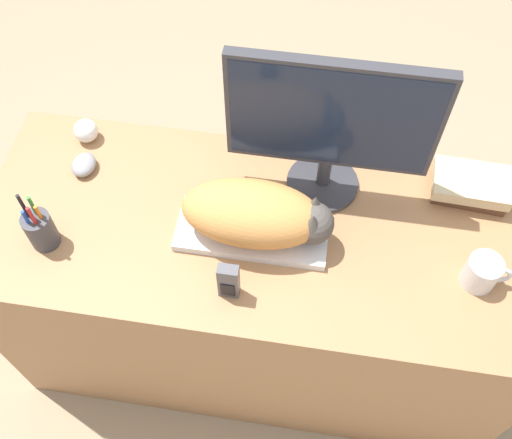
{
  "coord_description": "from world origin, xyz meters",
  "views": [
    {
      "loc": [
        0.12,
        -0.52,
        2.09
      ],
      "look_at": [
        -0.01,
        0.29,
        0.82
      ],
      "focal_mm": 42.0,
      "sensor_mm": 36.0,
      "label": 1
    }
  ],
  "objects_px": {
    "computer_mouse": "(84,165)",
    "coffee_mug": "(483,273)",
    "keyboard": "(252,232)",
    "monitor": "(332,123)",
    "book_stack": "(470,185)",
    "cat": "(259,214)",
    "pen_cup": "(40,229)",
    "baseball": "(86,131)",
    "phone": "(229,281)"
  },
  "relations": [
    {
      "from": "coffee_mug",
      "to": "pen_cup",
      "type": "distance_m",
      "value": 1.1
    },
    {
      "from": "cat",
      "to": "pen_cup",
      "type": "bearing_deg",
      "value": -169.42
    },
    {
      "from": "keyboard",
      "to": "phone",
      "type": "relative_size",
      "value": 3.29
    },
    {
      "from": "phone",
      "to": "book_stack",
      "type": "bearing_deg",
      "value": 33.92
    },
    {
      "from": "cat",
      "to": "phone",
      "type": "bearing_deg",
      "value": -105.45
    },
    {
      "from": "computer_mouse",
      "to": "coffee_mug",
      "type": "bearing_deg",
      "value": -9.98
    },
    {
      "from": "cat",
      "to": "baseball",
      "type": "xyz_separation_m",
      "value": [
        -0.54,
        0.25,
        -0.07
      ]
    },
    {
      "from": "computer_mouse",
      "to": "keyboard",
      "type": "bearing_deg",
      "value": -15.94
    },
    {
      "from": "baseball",
      "to": "keyboard",
      "type": "bearing_deg",
      "value": -25.69
    },
    {
      "from": "computer_mouse",
      "to": "baseball",
      "type": "bearing_deg",
      "value": 103.02
    },
    {
      "from": "coffee_mug",
      "to": "book_stack",
      "type": "distance_m",
      "value": 0.27
    },
    {
      "from": "cat",
      "to": "coffee_mug",
      "type": "bearing_deg",
      "value": -4.78
    },
    {
      "from": "monitor",
      "to": "computer_mouse",
      "type": "distance_m",
      "value": 0.7
    },
    {
      "from": "monitor",
      "to": "computer_mouse",
      "type": "height_order",
      "value": "monitor"
    },
    {
      "from": "computer_mouse",
      "to": "baseball",
      "type": "height_order",
      "value": "baseball"
    },
    {
      "from": "phone",
      "to": "book_stack",
      "type": "height_order",
      "value": "phone"
    },
    {
      "from": "phone",
      "to": "book_stack",
      "type": "distance_m",
      "value": 0.71
    },
    {
      "from": "computer_mouse",
      "to": "book_stack",
      "type": "bearing_deg",
      "value": 4.37
    },
    {
      "from": "cat",
      "to": "computer_mouse",
      "type": "distance_m",
      "value": 0.54
    },
    {
      "from": "computer_mouse",
      "to": "pen_cup",
      "type": "height_order",
      "value": "pen_cup"
    },
    {
      "from": "monitor",
      "to": "computer_mouse",
      "type": "relative_size",
      "value": 6.22
    },
    {
      "from": "cat",
      "to": "phone",
      "type": "relative_size",
      "value": 3.2
    },
    {
      "from": "cat",
      "to": "coffee_mug",
      "type": "relative_size",
      "value": 3.31
    },
    {
      "from": "cat",
      "to": "book_stack",
      "type": "relative_size",
      "value": 1.83
    },
    {
      "from": "cat",
      "to": "book_stack",
      "type": "height_order",
      "value": "cat"
    },
    {
      "from": "pen_cup",
      "to": "phone",
      "type": "height_order",
      "value": "pen_cup"
    },
    {
      "from": "keyboard",
      "to": "book_stack",
      "type": "height_order",
      "value": "book_stack"
    },
    {
      "from": "pen_cup",
      "to": "baseball",
      "type": "height_order",
      "value": "pen_cup"
    },
    {
      "from": "keyboard",
      "to": "phone",
      "type": "height_order",
      "value": "phone"
    },
    {
      "from": "cat",
      "to": "monitor",
      "type": "bearing_deg",
      "value": 52.04
    },
    {
      "from": "phone",
      "to": "baseball",
      "type": "bearing_deg",
      "value": 139.36
    },
    {
      "from": "keyboard",
      "to": "monitor",
      "type": "bearing_deg",
      "value": 48.7
    },
    {
      "from": "keyboard",
      "to": "computer_mouse",
      "type": "bearing_deg",
      "value": 164.06
    },
    {
      "from": "monitor",
      "to": "phone",
      "type": "bearing_deg",
      "value": -118.33
    },
    {
      "from": "baseball",
      "to": "book_stack",
      "type": "relative_size",
      "value": 0.33
    },
    {
      "from": "computer_mouse",
      "to": "baseball",
      "type": "xyz_separation_m",
      "value": [
        -0.03,
        0.11,
        0.01
      ]
    },
    {
      "from": "coffee_mug",
      "to": "monitor",
      "type": "bearing_deg",
      "value": 150.25
    },
    {
      "from": "phone",
      "to": "monitor",
      "type": "bearing_deg",
      "value": 61.67
    },
    {
      "from": "keyboard",
      "to": "book_stack",
      "type": "xyz_separation_m",
      "value": [
        0.56,
        0.22,
        0.02
      ]
    },
    {
      "from": "keyboard",
      "to": "monitor",
      "type": "height_order",
      "value": "monitor"
    },
    {
      "from": "monitor",
      "to": "pen_cup",
      "type": "relative_size",
      "value": 2.65
    },
    {
      "from": "keyboard",
      "to": "book_stack",
      "type": "relative_size",
      "value": 1.87
    },
    {
      "from": "keyboard",
      "to": "computer_mouse",
      "type": "relative_size",
      "value": 4.73
    },
    {
      "from": "cat",
      "to": "keyboard",
      "type": "bearing_deg",
      "value": -180.0
    },
    {
      "from": "coffee_mug",
      "to": "book_stack",
      "type": "bearing_deg",
      "value": 93.43
    },
    {
      "from": "monitor",
      "to": "book_stack",
      "type": "height_order",
      "value": "monitor"
    },
    {
      "from": "phone",
      "to": "keyboard",
      "type": "bearing_deg",
      "value": 80.39
    },
    {
      "from": "book_stack",
      "to": "coffee_mug",
      "type": "bearing_deg",
      "value": -86.57
    },
    {
      "from": "keyboard",
      "to": "coffee_mug",
      "type": "distance_m",
      "value": 0.58
    },
    {
      "from": "computer_mouse",
      "to": "baseball",
      "type": "distance_m",
      "value": 0.11
    }
  ]
}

